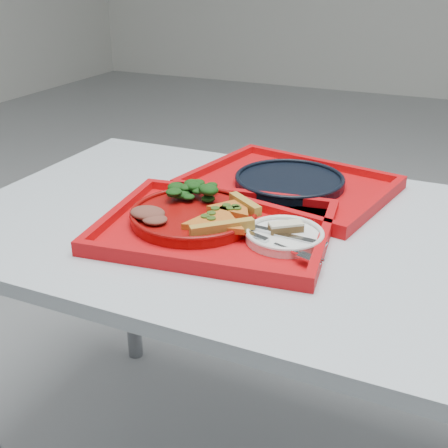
# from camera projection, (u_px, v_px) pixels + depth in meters

# --- Properties ---
(table) EXTENTS (1.60, 0.80, 0.75)m
(table) POSITION_uv_depth(u_px,v_px,m) (330.00, 270.00, 1.15)
(table) COLOR silver
(table) RESTS_ON ground
(tray_main) EXTENTS (0.49, 0.40, 0.01)m
(tray_main) POSITION_uv_depth(u_px,v_px,m) (216.00, 230.00, 1.13)
(tray_main) COLOR red
(tray_main) RESTS_ON table
(tray_far) EXTENTS (0.51, 0.43, 0.01)m
(tray_far) POSITION_uv_depth(u_px,v_px,m) (289.00, 187.00, 1.35)
(tray_far) COLOR red
(tray_far) RESTS_ON table
(dinner_plate) EXTENTS (0.26, 0.26, 0.02)m
(dinner_plate) POSITION_uv_depth(u_px,v_px,m) (194.00, 217.00, 1.16)
(dinner_plate) COLOR maroon
(dinner_plate) RESTS_ON tray_main
(side_plate) EXTENTS (0.15, 0.15, 0.01)m
(side_plate) POSITION_uv_depth(u_px,v_px,m) (284.00, 237.00, 1.07)
(side_plate) COLOR white
(side_plate) RESTS_ON tray_main
(navy_plate) EXTENTS (0.26, 0.26, 0.02)m
(navy_plate) POSITION_uv_depth(u_px,v_px,m) (289.00, 182.00, 1.34)
(navy_plate) COLOR black
(navy_plate) RESTS_ON tray_far
(pizza_slice_a) EXTENTS (0.19, 0.19, 0.02)m
(pizza_slice_a) POSITION_uv_depth(u_px,v_px,m) (216.00, 220.00, 1.10)
(pizza_slice_a) COLOR gold
(pizza_slice_a) RESTS_ON dinner_plate
(pizza_slice_b) EXTENTS (0.14, 0.15, 0.02)m
(pizza_slice_b) POSITION_uv_depth(u_px,v_px,m) (234.00, 207.00, 1.16)
(pizza_slice_b) COLOR gold
(pizza_slice_b) RESTS_ON dinner_plate
(salad_heap) EXTENTS (0.09, 0.08, 0.05)m
(salad_heap) POSITION_uv_depth(u_px,v_px,m) (194.00, 189.00, 1.21)
(salad_heap) COLOR black
(salad_heap) RESTS_ON dinner_plate
(meat_portion) EXTENTS (0.07, 0.06, 0.02)m
(meat_portion) POSITION_uv_depth(u_px,v_px,m) (148.00, 213.00, 1.12)
(meat_portion) COLOR brown
(meat_portion) RESTS_ON dinner_plate
(dessert_bar) EXTENTS (0.07, 0.06, 0.02)m
(dessert_bar) POSITION_uv_depth(u_px,v_px,m) (286.00, 227.00, 1.08)
(dessert_bar) COLOR #462F17
(dessert_bar) RESTS_ON side_plate
(knife) EXTENTS (0.19, 0.03, 0.01)m
(knife) POSITION_uv_depth(u_px,v_px,m) (280.00, 233.00, 1.07)
(knife) COLOR silver
(knife) RESTS_ON side_plate
(fork) EXTENTS (0.18, 0.08, 0.01)m
(fork) POSITION_uv_depth(u_px,v_px,m) (274.00, 243.00, 1.03)
(fork) COLOR silver
(fork) RESTS_ON side_plate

